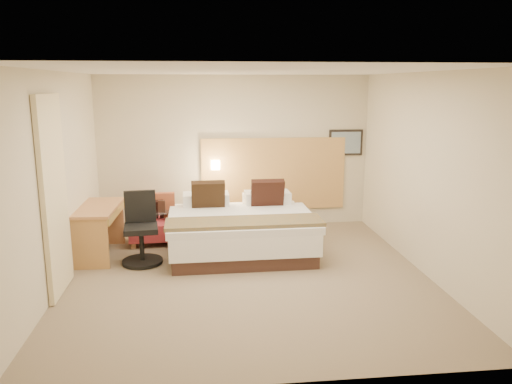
{
  "coord_description": "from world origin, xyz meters",
  "views": [
    {
      "loc": [
        -0.59,
        -6.32,
        2.53
      ],
      "look_at": [
        0.16,
        0.48,
        1.05
      ],
      "focal_mm": 35.0,
      "sensor_mm": 36.0,
      "label": 1
    }
  ],
  "objects": [
    {
      "name": "wall_back",
      "position": [
        0.0,
        2.51,
        1.35
      ],
      "size": [
        4.8,
        0.02,
        2.7
      ],
      "primitive_type": "cube",
      "color": "beige",
      "rests_on": "floor"
    },
    {
      "name": "wall_left",
      "position": [
        -2.41,
        0.0,
        1.35
      ],
      "size": [
        0.02,
        5.0,
        2.7
      ],
      "primitive_type": "cube",
      "color": "beige",
      "rests_on": "floor"
    },
    {
      "name": "ceiling",
      "position": [
        0.0,
        0.0,
        2.71
      ],
      "size": [
        4.8,
        5.0,
        0.02
      ],
      "primitive_type": "cube",
      "color": "white",
      "rests_on": "floor"
    },
    {
      "name": "menu_folder",
      "position": [
        -1.25,
        1.68,
        0.59
      ],
      "size": [
        0.12,
        0.06,
        0.2
      ],
      "primitive_type": "cube",
      "rotation": [
        0.0,
        0.0,
        -0.11
      ],
      "color": "#321C14",
      "rests_on": "side_table"
    },
    {
      "name": "art_canvas",
      "position": [
        2.02,
        2.46,
        1.5
      ],
      "size": [
        0.54,
        0.01,
        0.39
      ],
      "primitive_type": "cube",
      "color": "gray",
      "rests_on": "wall_back"
    },
    {
      "name": "side_table",
      "position": [
        -1.3,
        1.74,
        0.28
      ],
      "size": [
        0.49,
        0.49,
        0.49
      ],
      "color": "silver",
      "rests_on": "floor"
    },
    {
      "name": "bottle_b",
      "position": [
        -1.28,
        1.78,
        0.58
      ],
      "size": [
        0.06,
        0.06,
        0.18
      ],
      "primitive_type": "cylinder",
      "rotation": [
        0.0,
        0.0,
        -0.11
      ],
      "color": "#7899BA",
      "rests_on": "side_table"
    },
    {
      "name": "headboard_panel",
      "position": [
        0.7,
        2.47,
        0.95
      ],
      "size": [
        2.6,
        0.04,
        1.3
      ],
      "primitive_type": "cube",
      "color": "tan",
      "rests_on": "wall_back"
    },
    {
      "name": "wall_front",
      "position": [
        0.0,
        -2.51,
        1.35
      ],
      "size": [
        4.8,
        0.02,
        2.7
      ],
      "primitive_type": "cube",
      "color": "beige",
      "rests_on": "floor"
    },
    {
      "name": "wall_right",
      "position": [
        2.41,
        0.0,
        1.35
      ],
      "size": [
        0.02,
        5.0,
        2.7
      ],
      "primitive_type": "cube",
      "color": "beige",
      "rests_on": "floor"
    },
    {
      "name": "lamp_arm",
      "position": [
        -0.35,
        2.42,
        1.15
      ],
      "size": [
        0.02,
        0.12,
        0.02
      ],
      "primitive_type": "cylinder",
      "rotation": [
        1.57,
        0.0,
        0.0
      ],
      "color": "white",
      "rests_on": "wall_back"
    },
    {
      "name": "art_frame",
      "position": [
        2.02,
        2.48,
        1.5
      ],
      "size": [
        0.62,
        0.03,
        0.47
      ],
      "primitive_type": "cube",
      "color": "black",
      "rests_on": "wall_back"
    },
    {
      "name": "floor",
      "position": [
        0.0,
        0.0,
        -0.01
      ],
      "size": [
        4.8,
        5.0,
        0.02
      ],
      "primitive_type": "cube",
      "color": "#816E57",
      "rests_on": "ground"
    },
    {
      "name": "curtain",
      "position": [
        -2.36,
        -0.25,
        1.22
      ],
      "size": [
        0.06,
        0.9,
        2.42
      ],
      "primitive_type": "cube",
      "color": "beige",
      "rests_on": "wall_left"
    },
    {
      "name": "bottle_a",
      "position": [
        -1.37,
        1.76,
        0.58
      ],
      "size": [
        0.06,
        0.06,
        0.18
      ],
      "primitive_type": "cylinder",
      "rotation": [
        0.0,
        0.0,
        -0.11
      ],
      "color": "#9CC0F1",
      "rests_on": "side_table"
    },
    {
      "name": "bed",
      "position": [
        -0.02,
        1.14,
        0.34
      ],
      "size": [
        2.22,
        2.14,
        1.06
      ],
      "color": "#39231C",
      "rests_on": "floor"
    },
    {
      "name": "desk_chair",
      "position": [
        -1.48,
        0.7,
        0.42
      ],
      "size": [
        0.64,
        0.64,
        1.02
      ],
      "color": "black",
      "rests_on": "floor"
    },
    {
      "name": "lamp_shade",
      "position": [
        -0.35,
        2.36,
        1.15
      ],
      "size": [
        0.15,
        0.15,
        0.15
      ],
      "primitive_type": "cube",
      "color": "#F9E8C2",
      "rests_on": "wall_back"
    },
    {
      "name": "desk",
      "position": [
        -2.11,
        1.06,
        0.6
      ],
      "size": [
        0.61,
        1.25,
        0.77
      ],
      "color": "#B57847",
      "rests_on": "floor"
    },
    {
      "name": "lounge_chair",
      "position": [
        -1.41,
        1.68,
        0.31
      ],
      "size": [
        0.76,
        0.67,
        0.77
      ],
      "color": "#AE7952",
      "rests_on": "floor"
    }
  ]
}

